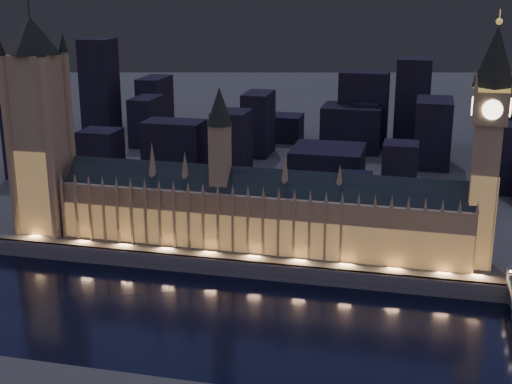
# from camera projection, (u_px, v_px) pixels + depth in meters

# --- Properties ---
(ground_plane) EXTENTS (2000.00, 2000.00, 0.00)m
(ground_plane) POSITION_uv_depth(u_px,v_px,m) (214.00, 315.00, 297.65)
(ground_plane) COLOR black
(ground_plane) RESTS_ON ground
(north_bank) EXTENTS (2000.00, 960.00, 8.00)m
(north_bank) POSITION_uv_depth(u_px,v_px,m) (350.00, 103.00, 780.93)
(north_bank) COLOR #40493A
(north_bank) RESTS_ON ground
(embankment_wall) EXTENTS (2000.00, 2.50, 8.00)m
(embankment_wall) POSITION_uv_depth(u_px,v_px,m) (239.00, 269.00, 334.69)
(embankment_wall) COLOR #484C4F
(embankment_wall) RESTS_ON ground
(palace_of_westminster) EXTENTS (202.00, 23.23, 78.00)m
(palace_of_westminster) POSITION_uv_depth(u_px,v_px,m) (258.00, 211.00, 346.54)
(palace_of_westminster) COLOR #957853
(palace_of_westminster) RESTS_ON north_bank
(victoria_tower) EXTENTS (31.68, 31.68, 121.20)m
(victoria_tower) POSITION_uv_depth(u_px,v_px,m) (38.00, 116.00, 360.11)
(victoria_tower) COLOR #957853
(victoria_tower) RESTS_ON north_bank
(elizabeth_tower) EXTENTS (18.00, 18.00, 114.66)m
(elizabeth_tower) POSITION_uv_depth(u_px,v_px,m) (489.00, 129.00, 310.64)
(elizabeth_tower) COLOR #957853
(elizabeth_tower) RESTS_ON north_bank
(city_backdrop) EXTENTS (480.18, 215.63, 78.67)m
(city_backdrop) POSITION_uv_depth(u_px,v_px,m) (353.00, 129.00, 512.14)
(city_backdrop) COLOR black
(city_backdrop) RESTS_ON north_bank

